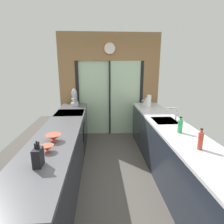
{
  "coord_description": "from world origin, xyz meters",
  "views": [
    {
      "loc": [
        -0.28,
        -2.59,
        1.89
      ],
      "look_at": [
        -0.04,
        0.98,
        0.98
      ],
      "focal_mm": 29.78,
      "sensor_mm": 36.0,
      "label": 1
    }
  ],
  "objects_px": {
    "mixing_bowl_near": "(47,148)",
    "knife_block": "(38,157)",
    "mixing_bowl_far": "(54,138)",
    "kettle": "(146,101)",
    "oven_range": "(71,133)",
    "soap_bottle_far": "(180,126)",
    "soap_bottle_near": "(200,141)",
    "paper_towel_roll": "(149,101)",
    "stand_mixer": "(75,99)"
  },
  "relations": [
    {
      "from": "soap_bottle_near",
      "to": "soap_bottle_far",
      "type": "height_order",
      "value": "soap_bottle_near"
    },
    {
      "from": "oven_range",
      "to": "mixing_bowl_near",
      "type": "height_order",
      "value": "mixing_bowl_near"
    },
    {
      "from": "knife_block",
      "to": "soap_bottle_near",
      "type": "distance_m",
      "value": 1.8
    },
    {
      "from": "oven_range",
      "to": "mixing_bowl_far",
      "type": "height_order",
      "value": "mixing_bowl_far"
    },
    {
      "from": "mixing_bowl_near",
      "to": "kettle",
      "type": "height_order",
      "value": "kettle"
    },
    {
      "from": "mixing_bowl_near",
      "to": "soap_bottle_far",
      "type": "distance_m",
      "value": 1.85
    },
    {
      "from": "mixing_bowl_near",
      "to": "stand_mixer",
      "type": "bearing_deg",
      "value": 90.0
    },
    {
      "from": "stand_mixer",
      "to": "mixing_bowl_far",
      "type": "bearing_deg",
      "value": -90.0
    },
    {
      "from": "mixing_bowl_far",
      "to": "soap_bottle_far",
      "type": "bearing_deg",
      "value": 5.93
    },
    {
      "from": "stand_mixer",
      "to": "mixing_bowl_near",
      "type": "bearing_deg",
      "value": -90.0
    },
    {
      "from": "mixing_bowl_far",
      "to": "soap_bottle_far",
      "type": "xyz_separation_m",
      "value": [
        1.78,
        0.18,
        0.06
      ]
    },
    {
      "from": "soap_bottle_far",
      "to": "knife_block",
      "type": "bearing_deg",
      "value": -155.51
    },
    {
      "from": "kettle",
      "to": "soap_bottle_near",
      "type": "relative_size",
      "value": 1.03
    },
    {
      "from": "mixing_bowl_near",
      "to": "knife_block",
      "type": "bearing_deg",
      "value": -89.99
    },
    {
      "from": "mixing_bowl_far",
      "to": "knife_block",
      "type": "bearing_deg",
      "value": -90.0
    },
    {
      "from": "knife_block",
      "to": "soap_bottle_near",
      "type": "xyz_separation_m",
      "value": [
        1.78,
        0.25,
        0.02
      ]
    },
    {
      "from": "knife_block",
      "to": "kettle",
      "type": "height_order",
      "value": "knife_block"
    },
    {
      "from": "mixing_bowl_near",
      "to": "soap_bottle_far",
      "type": "bearing_deg",
      "value": 15.55
    },
    {
      "from": "stand_mixer",
      "to": "soap_bottle_near",
      "type": "distance_m",
      "value": 3.14
    },
    {
      "from": "mixing_bowl_far",
      "to": "stand_mixer",
      "type": "relative_size",
      "value": 0.48
    },
    {
      "from": "oven_range",
      "to": "soap_bottle_near",
      "type": "distance_m",
      "value": 2.67
    },
    {
      "from": "kettle",
      "to": "paper_towel_roll",
      "type": "height_order",
      "value": "paper_towel_roll"
    },
    {
      "from": "mixing_bowl_far",
      "to": "kettle",
      "type": "bearing_deg",
      "value": 51.12
    },
    {
      "from": "mixing_bowl_far",
      "to": "stand_mixer",
      "type": "xyz_separation_m",
      "value": [
        0.0,
        2.21,
        0.11
      ]
    },
    {
      "from": "mixing_bowl_near",
      "to": "mixing_bowl_far",
      "type": "xyz_separation_m",
      "value": [
        0.0,
        0.31,
        0.01
      ]
    },
    {
      "from": "knife_block",
      "to": "kettle",
      "type": "xyz_separation_m",
      "value": [
        1.78,
        2.84,
        0.0
      ]
    },
    {
      "from": "kettle",
      "to": "soap_bottle_near",
      "type": "bearing_deg",
      "value": -90.05
    },
    {
      "from": "soap_bottle_near",
      "to": "soap_bottle_far",
      "type": "bearing_deg",
      "value": 90.0
    },
    {
      "from": "paper_towel_roll",
      "to": "oven_range",
      "type": "bearing_deg",
      "value": -166.6
    },
    {
      "from": "oven_range",
      "to": "stand_mixer",
      "type": "bearing_deg",
      "value": 88.48
    },
    {
      "from": "mixing_bowl_near",
      "to": "soap_bottle_near",
      "type": "xyz_separation_m",
      "value": [
        1.78,
        -0.07,
        0.07
      ]
    },
    {
      "from": "oven_range",
      "to": "paper_towel_roll",
      "type": "bearing_deg",
      "value": 13.4
    },
    {
      "from": "mixing_bowl_far",
      "to": "stand_mixer",
      "type": "distance_m",
      "value": 2.22
    },
    {
      "from": "soap_bottle_far",
      "to": "paper_towel_roll",
      "type": "height_order",
      "value": "paper_towel_roll"
    },
    {
      "from": "knife_block",
      "to": "stand_mixer",
      "type": "height_order",
      "value": "stand_mixer"
    },
    {
      "from": "mixing_bowl_far",
      "to": "stand_mixer",
      "type": "bearing_deg",
      "value": 90.0
    },
    {
      "from": "mixing_bowl_far",
      "to": "soap_bottle_near",
      "type": "height_order",
      "value": "soap_bottle_near"
    },
    {
      "from": "oven_range",
      "to": "stand_mixer",
      "type": "height_order",
      "value": "stand_mixer"
    },
    {
      "from": "mixing_bowl_near",
      "to": "mixing_bowl_far",
      "type": "relative_size",
      "value": 0.76
    },
    {
      "from": "kettle",
      "to": "mixing_bowl_far",
      "type": "bearing_deg",
      "value": -128.88
    },
    {
      "from": "soap_bottle_near",
      "to": "paper_towel_roll",
      "type": "xyz_separation_m",
      "value": [
        0.0,
        2.32,
        0.03
      ]
    },
    {
      "from": "knife_block",
      "to": "soap_bottle_far",
      "type": "distance_m",
      "value": 1.96
    },
    {
      "from": "knife_block",
      "to": "oven_range",
      "type": "bearing_deg",
      "value": 90.49
    },
    {
      "from": "stand_mixer",
      "to": "kettle",
      "type": "xyz_separation_m",
      "value": [
        1.78,
        -0.0,
        -0.06
      ]
    },
    {
      "from": "oven_range",
      "to": "paper_towel_roll",
      "type": "distance_m",
      "value": 1.94
    },
    {
      "from": "oven_range",
      "to": "kettle",
      "type": "xyz_separation_m",
      "value": [
        1.8,
        0.69,
        0.56
      ]
    },
    {
      "from": "mixing_bowl_near",
      "to": "mixing_bowl_far",
      "type": "bearing_deg",
      "value": 90.0
    },
    {
      "from": "kettle",
      "to": "paper_towel_roll",
      "type": "distance_m",
      "value": 0.27
    },
    {
      "from": "mixing_bowl_near",
      "to": "kettle",
      "type": "xyz_separation_m",
      "value": [
        1.78,
        2.52,
        0.06
      ]
    },
    {
      "from": "oven_range",
      "to": "soap_bottle_far",
      "type": "height_order",
      "value": "soap_bottle_far"
    }
  ]
}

